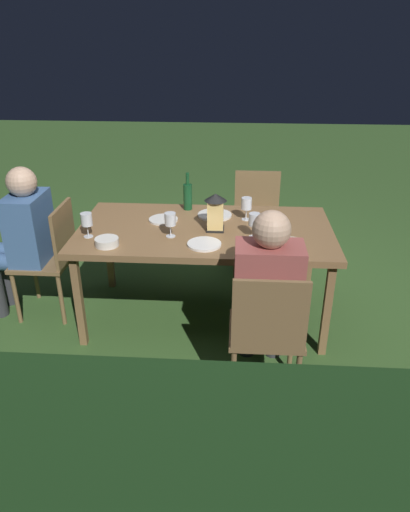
{
  "coord_description": "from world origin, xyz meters",
  "views": [
    {
      "loc": [
        -0.2,
        3.07,
        2.02
      ],
      "look_at": [
        0.0,
        0.0,
        0.51
      ],
      "focal_mm": 33.13,
      "sensor_mm": 36.0,
      "label": 1
    }
  ],
  "objects_px": {
    "chair_side_right_a": "(267,331)",
    "wine_glass_c": "(247,205)",
    "bowl_olives": "(107,242)",
    "ice_bucket": "(6,496)",
    "green_bottle_on_table": "(188,196)",
    "plate_c": "(204,244)",
    "plate_d": "(215,215)",
    "chair_head_far": "(52,255)",
    "wine_glass_b": "(254,221)",
    "person_in_rust": "(267,290)",
    "lantern_centerpiece": "(216,210)",
    "chair_side_left_a": "(257,217)",
    "plate_a": "(163,220)",
    "wine_glass_a": "(170,220)",
    "wine_glass_d": "(87,221)",
    "plate_b": "(268,226)",
    "person_in_blue": "(22,235)",
    "bowl_bread": "(290,245)"
  },
  "relations": [
    {
      "from": "chair_head_far",
      "to": "plate_a",
      "type": "distance_m",
      "value": 0.88
    },
    {
      "from": "chair_side_left_a",
      "to": "plate_a",
      "type": "relative_size",
      "value": 4.1
    },
    {
      "from": "wine_glass_c",
      "to": "plate_a",
      "type": "relative_size",
      "value": 0.8
    },
    {
      "from": "person_in_blue",
      "to": "ice_bucket",
      "type": "bearing_deg",
      "value": 112.31
    },
    {
      "from": "wine_glass_d",
      "to": "plate_d",
      "type": "xyz_separation_m",
      "value": [
        -0.84,
        -0.44,
        -0.11
      ]
    },
    {
      "from": "lantern_centerpiece",
      "to": "plate_c",
      "type": "xyz_separation_m",
      "value": [
        0.06,
        0.26,
        -0.14
      ]
    },
    {
      "from": "lantern_centerpiece",
      "to": "wine_glass_d",
      "type": "xyz_separation_m",
      "value": [
        0.85,
        0.18,
        -0.03
      ]
    },
    {
      "from": "chair_side_left_a",
      "to": "ice_bucket",
      "type": "bearing_deg",
      "value": 74.33
    },
    {
      "from": "wine_glass_b",
      "to": "wine_glass_d",
      "type": "bearing_deg",
      "value": 3.55
    },
    {
      "from": "green_bottle_on_table",
      "to": "person_in_blue",
      "type": "bearing_deg",
      "value": 17.46
    },
    {
      "from": "lantern_centerpiece",
      "to": "wine_glass_d",
      "type": "relative_size",
      "value": 1.57
    },
    {
      "from": "person_in_rust",
      "to": "bowl_bread",
      "type": "distance_m",
      "value": 0.43
    },
    {
      "from": "chair_head_far",
      "to": "wine_glass_b",
      "type": "distance_m",
      "value": 1.53
    },
    {
      "from": "green_bottle_on_table",
      "to": "bowl_bread",
      "type": "xyz_separation_m",
      "value": [
        -0.72,
        0.67,
        -0.08
      ]
    },
    {
      "from": "plate_a",
      "to": "bowl_olives",
      "type": "height_order",
      "value": "bowl_olives"
    },
    {
      "from": "plate_c",
      "to": "wine_glass_c",
      "type": "bearing_deg",
      "value": -120.65
    },
    {
      "from": "chair_head_far",
      "to": "chair_side_right_a",
      "type": "bearing_deg",
      "value": 150.61
    },
    {
      "from": "chair_side_right_a",
      "to": "chair_side_left_a",
      "type": "bearing_deg",
      "value": -90.0
    },
    {
      "from": "bowl_olives",
      "to": "ice_bucket",
      "type": "height_order",
      "value": "ice_bucket"
    },
    {
      "from": "person_in_blue",
      "to": "ice_bucket",
      "type": "xyz_separation_m",
      "value": [
        -0.89,
        2.17,
        0.13
      ]
    },
    {
      "from": "chair_side_left_a",
      "to": "wine_glass_c",
      "type": "height_order",
      "value": "wine_glass_c"
    },
    {
      "from": "wine_glass_d",
      "to": "bowl_olives",
      "type": "relative_size",
      "value": 1.1
    },
    {
      "from": "green_bottle_on_table",
      "to": "plate_a",
      "type": "distance_m",
      "value": 0.31
    },
    {
      "from": "chair_side_right_a",
      "to": "plate_d",
      "type": "relative_size",
      "value": 3.41
    },
    {
      "from": "lantern_centerpiece",
      "to": "plate_b",
      "type": "height_order",
      "value": "lantern_centerpiece"
    },
    {
      "from": "plate_d",
      "to": "green_bottle_on_table",
      "type": "bearing_deg",
      "value": -31.23
    },
    {
      "from": "green_bottle_on_table",
      "to": "plate_b",
      "type": "xyz_separation_m",
      "value": [
        -0.6,
        0.32,
        -0.1
      ]
    },
    {
      "from": "chair_side_right_a",
      "to": "bowl_bread",
      "type": "relative_size",
      "value": 5.48
    },
    {
      "from": "person_in_blue",
      "to": "chair_side_right_a",
      "type": "height_order",
      "value": "person_in_blue"
    },
    {
      "from": "chair_head_far",
      "to": "plate_d",
      "type": "bearing_deg",
      "value": -168.61
    },
    {
      "from": "green_bottle_on_table",
      "to": "bowl_olives",
      "type": "bearing_deg",
      "value": 56.88
    },
    {
      "from": "person_in_rust",
      "to": "bowl_olives",
      "type": "relative_size",
      "value": 7.47
    },
    {
      "from": "ice_bucket",
      "to": "plate_b",
      "type": "bearing_deg",
      "value": -111.89
    },
    {
      "from": "person_in_blue",
      "to": "lantern_centerpiece",
      "type": "bearing_deg",
      "value": 179.01
    },
    {
      "from": "lantern_centerpiece",
      "to": "wine_glass_b",
      "type": "distance_m",
      "value": 0.29
    },
    {
      "from": "bowl_olives",
      "to": "ice_bucket",
      "type": "relative_size",
      "value": 0.45
    },
    {
      "from": "ice_bucket",
      "to": "person_in_blue",
      "type": "bearing_deg",
      "value": -67.69
    },
    {
      "from": "bowl_bread",
      "to": "wine_glass_a",
      "type": "bearing_deg",
      "value": -10.21
    },
    {
      "from": "wine_glass_b",
      "to": "person_in_rust",
      "type": "bearing_deg",
      "value": 96.8
    },
    {
      "from": "chair_head_far",
      "to": "wine_glass_c",
      "type": "bearing_deg",
      "value": -172.78
    },
    {
      "from": "person_in_rust",
      "to": "green_bottle_on_table",
      "type": "bearing_deg",
      "value": -61.86
    },
    {
      "from": "plate_c",
      "to": "chair_head_far",
      "type": "bearing_deg",
      "value": -13.85
    },
    {
      "from": "wine_glass_a",
      "to": "wine_glass_d",
      "type": "bearing_deg",
      "value": 4.25
    },
    {
      "from": "plate_c",
      "to": "chair_side_right_a",
      "type": "bearing_deg",
      "value": 123.62
    },
    {
      "from": "wine_glass_b",
      "to": "plate_d",
      "type": "relative_size",
      "value": 0.66
    },
    {
      "from": "chair_side_right_a",
      "to": "wine_glass_c",
      "type": "bearing_deg",
      "value": -83.89
    },
    {
      "from": "person_in_blue",
      "to": "green_bottle_on_table",
      "type": "relative_size",
      "value": 3.96
    },
    {
      "from": "plate_c",
      "to": "green_bottle_on_table",
      "type": "bearing_deg",
      "value": -75.43
    },
    {
      "from": "green_bottle_on_table",
      "to": "plate_c",
      "type": "xyz_separation_m",
      "value": [
        -0.17,
        0.66,
        -0.1
      ]
    },
    {
      "from": "person_in_rust",
      "to": "plate_b",
      "type": "relative_size",
      "value": 5.15
    }
  ]
}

